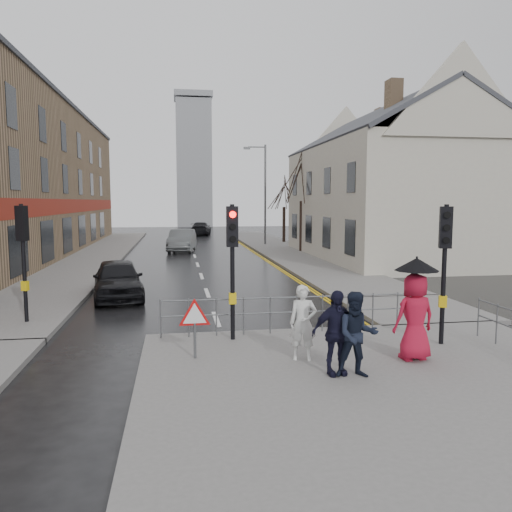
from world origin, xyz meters
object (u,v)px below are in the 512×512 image
object	(u,v)px
car_parked	(118,279)
car_mid	(182,240)
pedestrian_b	(357,335)
pedestrian_a	(303,323)
pedestrian_d	(336,333)
pedestrian_with_umbrella	(415,307)

from	to	relation	value
car_parked	car_mid	bearing A→B (deg)	73.66
car_mid	car_parked	bearing A→B (deg)	-91.24
pedestrian_b	pedestrian_a	bearing A→B (deg)	130.48
pedestrian_b	pedestrian_d	world-z (taller)	pedestrian_d
pedestrian_b	pedestrian_d	size ratio (longest dim) A/B	1.00
pedestrian_a	car_mid	distance (m)	26.18
pedestrian_b	car_mid	size ratio (longest dim) A/B	0.36
pedestrian_d	car_parked	xyz separation A→B (m)	(-5.30, 9.56, -0.27)
pedestrian_d	car_mid	xyz separation A→B (m)	(-2.73, 27.09, -0.21)
pedestrian_b	car_mid	xyz separation A→B (m)	(-3.10, 27.31, -0.21)
pedestrian_a	pedestrian_d	size ratio (longest dim) A/B	0.96
pedestrian_b	pedestrian_d	xyz separation A→B (m)	(-0.37, 0.21, 0.00)
pedestrian_with_umbrella	car_mid	bearing A→B (deg)	100.15
car_parked	car_mid	world-z (taller)	car_mid
pedestrian_a	pedestrian_b	size ratio (longest dim) A/B	0.97
pedestrian_b	pedestrian_with_umbrella	xyz separation A→B (m)	(1.64, 0.85, 0.32)
car_parked	car_mid	xyz separation A→B (m)	(2.57, 17.53, 0.06)
pedestrian_a	pedestrian_b	world-z (taller)	pedestrian_b
pedestrian_b	pedestrian_with_umbrella	world-z (taller)	pedestrian_with_umbrella
pedestrian_d	car_parked	size ratio (longest dim) A/B	0.40
pedestrian_with_umbrella	pedestrian_d	xyz separation A→B (m)	(-2.01, -0.64, -0.32)
pedestrian_a	pedestrian_d	distance (m)	1.09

